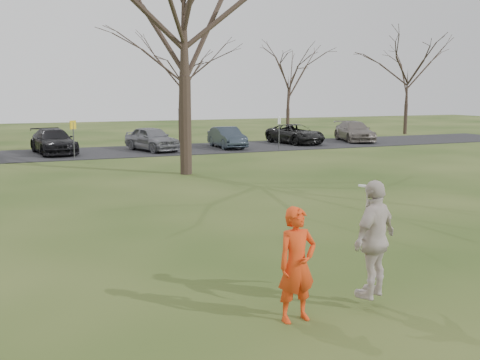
# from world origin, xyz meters

# --- Properties ---
(ground) EXTENTS (120.00, 120.00, 0.00)m
(ground) POSITION_xyz_m (0.00, 0.00, 0.00)
(ground) COLOR #1E380F
(ground) RESTS_ON ground
(parking_strip) EXTENTS (62.00, 6.50, 0.04)m
(parking_strip) POSITION_xyz_m (0.00, 25.00, 0.02)
(parking_strip) COLOR black
(parking_strip) RESTS_ON ground
(player_defender) EXTENTS (0.69, 0.48, 1.81)m
(player_defender) POSITION_xyz_m (-0.91, -0.50, 0.91)
(player_defender) COLOR red
(player_defender) RESTS_ON ground
(car_3) EXTENTS (2.65, 5.09, 1.41)m
(car_3) POSITION_xyz_m (-2.81, 25.31, 0.74)
(car_3) COLOR black
(car_3) RESTS_ON parking_strip
(car_4) EXTENTS (2.95, 4.60, 1.46)m
(car_4) POSITION_xyz_m (2.79, 24.66, 0.77)
(car_4) COLOR slate
(car_4) RESTS_ON parking_strip
(car_5) EXTENTS (1.47, 4.02, 1.32)m
(car_5) POSITION_xyz_m (7.62, 24.62, 0.70)
(car_5) COLOR #28313C
(car_5) RESTS_ON parking_strip
(car_6) EXTENTS (2.86, 5.00, 1.32)m
(car_6) POSITION_xyz_m (13.00, 25.51, 0.70)
(car_6) COLOR black
(car_6) RESTS_ON parking_strip
(car_7) EXTENTS (3.21, 5.19, 1.40)m
(car_7) POSITION_xyz_m (17.80, 25.48, 0.74)
(car_7) COLOR slate
(car_7) RESTS_ON parking_strip
(catching_play) EXTENTS (1.24, 0.92, 1.96)m
(catching_play) POSITION_xyz_m (0.51, -0.51, 1.17)
(catching_play) COLOR beige
(catching_play) RESTS_ON ground
(sign_yellow) EXTENTS (0.35, 0.35, 2.08)m
(sign_yellow) POSITION_xyz_m (-2.00, 22.00, 1.45)
(sign_yellow) COLOR #47474C
(sign_yellow) RESTS_ON ground
(sign_white) EXTENTS (0.35, 0.35, 2.08)m
(sign_white) POSITION_xyz_m (10.00, 22.00, 1.45)
(sign_white) COLOR #47474C
(sign_white) RESTS_ON ground
(big_tree) EXTENTS (9.00, 9.00, 14.00)m
(big_tree) POSITION_xyz_m (2.00, 15.00, 7.00)
(big_tree) COLOR #352821
(big_tree) RESTS_ON ground
(small_tree_row) EXTENTS (55.00, 5.90, 8.50)m
(small_tree_row) POSITION_xyz_m (4.38, 30.06, 3.89)
(small_tree_row) COLOR #352821
(small_tree_row) RESTS_ON ground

